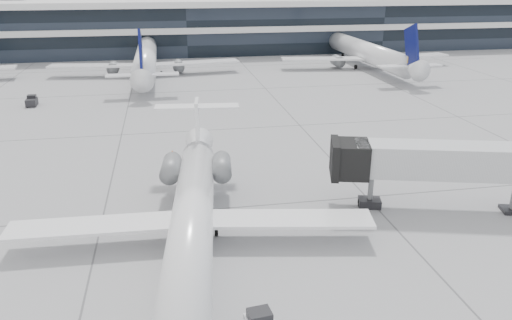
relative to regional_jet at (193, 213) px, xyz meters
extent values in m
plane|color=gray|center=(3.79, 4.91, -2.29)|extent=(220.00, 220.00, 0.00)
cube|color=black|center=(3.79, 86.91, 2.71)|extent=(170.00, 22.00, 10.00)
cylinder|color=white|center=(-0.09, -0.84, -0.07)|extent=(5.07, 23.28, 2.60)
cone|color=white|center=(1.31, 12.20, 0.22)|extent=(2.79, 3.33, 2.47)
cube|color=white|center=(-6.22, 0.79, -0.75)|extent=(10.69, 2.90, 0.21)
cube|color=white|center=(6.24, -0.55, -0.75)|extent=(10.88, 4.34, 0.21)
cylinder|color=slate|center=(-1.16, 7.23, 0.31)|extent=(1.79, 3.41, 1.45)
cylinder|color=slate|center=(2.67, 6.82, 0.31)|extent=(1.79, 3.41, 1.45)
cube|color=white|center=(1.25, 11.62, 2.24)|extent=(0.54, 2.52, 4.34)
cube|color=white|center=(1.29, 12.01, 3.79)|extent=(7.07, 2.28, 0.15)
cylinder|color=black|center=(-1.32, 1.24, -1.98)|extent=(0.30, 0.64, 0.62)
cylinder|color=black|center=(1.55, 0.93, -1.98)|extent=(0.30, 0.64, 0.62)
cube|color=silver|center=(18.12, 1.98, 1.58)|extent=(12.80, 5.75, 2.34)
cube|color=black|center=(11.88, 3.69, 1.49)|extent=(3.01, 3.39, 2.52)
cylinder|color=slate|center=(13.35, 3.28, -1.03)|extent=(0.40, 0.40, 2.52)
cube|color=black|center=(13.35, 3.28, -1.97)|extent=(1.89, 1.64, 0.63)
cube|color=black|center=(2.55, -9.23, -1.14)|extent=(1.20, 1.02, 0.50)
cone|color=#FF630D|center=(-0.93, 17.34, -2.02)|extent=(0.34, 0.34, 0.53)
cube|color=#FF630D|center=(-0.93, 17.34, -2.27)|extent=(0.36, 0.36, 0.03)
cube|color=black|center=(-18.68, 40.04, -1.75)|extent=(1.36, 2.20, 0.88)
cube|color=black|center=(-18.70, 40.52, -1.17)|extent=(1.11, 0.92, 0.49)
cylinder|color=black|center=(-19.25, 40.79, -2.07)|extent=(0.19, 0.44, 0.43)
cylinder|color=black|center=(-18.18, 40.84, -2.07)|extent=(0.19, 0.44, 0.43)
cylinder|color=black|center=(-19.18, 39.23, -2.07)|extent=(0.19, 0.44, 0.43)
cylinder|color=black|center=(-18.11, 39.28, -2.07)|extent=(0.19, 0.44, 0.43)
camera|label=1|loc=(-1.17, -28.52, 14.17)|focal=35.00mm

